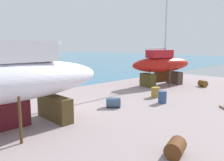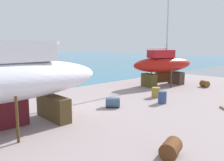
{
  "view_description": "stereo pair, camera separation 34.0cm",
  "coord_description": "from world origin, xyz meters",
  "px_view_note": "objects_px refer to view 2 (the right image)",
  "views": [
    {
      "loc": [
        -8.29,
        -11.34,
        4.06
      ],
      "look_at": [
        3.49,
        0.66,
        1.46
      ],
      "focal_mm": 37.11,
      "sensor_mm": 36.0,
      "label": 1
    },
    {
      "loc": [
        -8.04,
        -11.57,
        4.06
      ],
      "look_at": [
        3.49,
        0.66,
        1.46
      ],
      "focal_mm": 37.11,
      "sensor_mm": 36.0,
      "label": 2
    }
  ],
  "objects_px": {
    "worker": "(152,72)",
    "barrel_blue_faded": "(156,92)",
    "barrel_tipped_center": "(162,97)",
    "barrel_ochre": "(171,148)",
    "sailboat_large_starboard": "(163,65)",
    "barrel_rust_near": "(113,103)",
    "barrel_tipped_right": "(205,84)",
    "sailboat_far_slipway": "(1,80)"
  },
  "relations": [
    {
      "from": "sailboat_large_starboard",
      "to": "worker",
      "type": "xyz_separation_m",
      "value": [
        2.76,
        3.46,
        -1.21
      ]
    },
    {
      "from": "barrel_tipped_center",
      "to": "barrel_rust_near",
      "type": "relative_size",
      "value": 0.93
    },
    {
      "from": "sailboat_large_starboard",
      "to": "barrel_blue_faded",
      "type": "height_order",
      "value": "sailboat_large_starboard"
    },
    {
      "from": "barrel_rust_near",
      "to": "barrel_ochre",
      "type": "distance_m",
      "value": 7.08
    },
    {
      "from": "barrel_tipped_center",
      "to": "barrel_ochre",
      "type": "bearing_deg",
      "value": -143.24
    },
    {
      "from": "barrel_blue_faded",
      "to": "barrel_rust_near",
      "type": "bearing_deg",
      "value": 177.93
    },
    {
      "from": "sailboat_large_starboard",
      "to": "barrel_ochre",
      "type": "height_order",
      "value": "sailboat_large_starboard"
    },
    {
      "from": "sailboat_far_slipway",
      "to": "barrel_tipped_right",
      "type": "bearing_deg",
      "value": 176.59
    },
    {
      "from": "worker",
      "to": "barrel_blue_faded",
      "type": "xyz_separation_m",
      "value": [
        -7.71,
        -6.22,
        -0.49
      ]
    },
    {
      "from": "barrel_tipped_center",
      "to": "barrel_tipped_right",
      "type": "relative_size",
      "value": 1.07
    },
    {
      "from": "worker",
      "to": "barrel_tipped_right",
      "type": "xyz_separation_m",
      "value": [
        -0.57,
        -6.8,
        -0.57
      ]
    },
    {
      "from": "barrel_tipped_center",
      "to": "barrel_ochre",
      "type": "relative_size",
      "value": 0.94
    },
    {
      "from": "sailboat_far_slipway",
      "to": "barrel_blue_faded",
      "type": "xyz_separation_m",
      "value": [
        11.1,
        -0.69,
        -2.05
      ]
    },
    {
      "from": "barrel_rust_near",
      "to": "sailboat_far_slipway",
      "type": "bearing_deg",
      "value": 175.43
    },
    {
      "from": "sailboat_large_starboard",
      "to": "worker",
      "type": "height_order",
      "value": "sailboat_large_starboard"
    },
    {
      "from": "sailboat_far_slipway",
      "to": "barrel_tipped_right",
      "type": "relative_size",
      "value": 20.68
    },
    {
      "from": "sailboat_far_slipway",
      "to": "barrel_blue_faded",
      "type": "bearing_deg",
      "value": 177.02
    },
    {
      "from": "barrel_tipped_right",
      "to": "barrel_rust_near",
      "type": "xyz_separation_m",
      "value": [
        -11.63,
        0.74,
        0.02
      ]
    },
    {
      "from": "worker",
      "to": "barrel_blue_faded",
      "type": "relative_size",
      "value": 2.17
    },
    {
      "from": "worker",
      "to": "barrel_ochre",
      "type": "bearing_deg",
      "value": 103.45
    },
    {
      "from": "barrel_tipped_right",
      "to": "barrel_tipped_center",
      "type": "bearing_deg",
      "value": -174.17
    },
    {
      "from": "sailboat_large_starboard",
      "to": "worker",
      "type": "bearing_deg",
      "value": 65.96
    },
    {
      "from": "sailboat_far_slipway",
      "to": "barrel_ochre",
      "type": "relative_size",
      "value": 18.25
    },
    {
      "from": "worker",
      "to": "barrel_rust_near",
      "type": "distance_m",
      "value": 13.64
    },
    {
      "from": "sailboat_large_starboard",
      "to": "worker",
      "type": "relative_size",
      "value": 7.48
    },
    {
      "from": "barrel_blue_faded",
      "to": "barrel_ochre",
      "type": "height_order",
      "value": "barrel_blue_faded"
    },
    {
      "from": "worker",
      "to": "barrel_tipped_center",
      "type": "distance_m",
      "value": 11.77
    },
    {
      "from": "barrel_tipped_right",
      "to": "barrel_ochre",
      "type": "height_order",
      "value": "barrel_ochre"
    },
    {
      "from": "sailboat_large_starboard",
      "to": "barrel_tipped_right",
      "type": "distance_m",
      "value": 4.37
    },
    {
      "from": "sailboat_far_slipway",
      "to": "barrel_tipped_center",
      "type": "xyz_separation_m",
      "value": [
        9.88,
        -2.12,
        -2.02
      ]
    },
    {
      "from": "barrel_tipped_right",
      "to": "barrel_rust_near",
      "type": "distance_m",
      "value": 11.66
    },
    {
      "from": "barrel_tipped_center",
      "to": "barrel_tipped_right",
      "type": "height_order",
      "value": "barrel_tipped_center"
    },
    {
      "from": "barrel_tipped_center",
      "to": "barrel_tipped_right",
      "type": "bearing_deg",
      "value": 5.83
    },
    {
      "from": "sailboat_large_starboard",
      "to": "barrel_blue_faded",
      "type": "relative_size",
      "value": 16.26
    },
    {
      "from": "sailboat_large_starboard",
      "to": "barrel_rust_near",
      "type": "distance_m",
      "value": 9.96
    },
    {
      "from": "barrel_ochre",
      "to": "barrel_blue_faded",
      "type": "bearing_deg",
      "value": 39.2
    },
    {
      "from": "sailboat_large_starboard",
      "to": "barrel_tipped_center",
      "type": "relative_size",
      "value": 14.91
    },
    {
      "from": "sailboat_large_starboard",
      "to": "barrel_tipped_center",
      "type": "xyz_separation_m",
      "value": [
        -6.17,
        -4.2,
        -1.66
      ]
    },
    {
      "from": "barrel_ochre",
      "to": "sailboat_large_starboard",
      "type": "bearing_deg",
      "value": 35.54
    },
    {
      "from": "worker",
      "to": "barrel_tipped_right",
      "type": "bearing_deg",
      "value": 149.57
    },
    {
      "from": "barrel_tipped_center",
      "to": "sailboat_large_starboard",
      "type": "bearing_deg",
      "value": 34.23
    },
    {
      "from": "barrel_tipped_center",
      "to": "barrel_ochre",
      "type": "distance_m",
      "value": 7.96
    }
  ]
}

